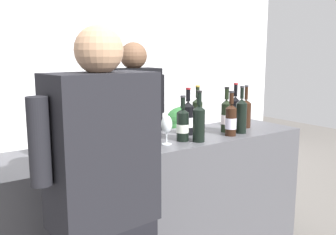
# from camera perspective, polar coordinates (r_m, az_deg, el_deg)

# --- Properties ---
(wall_back) EXTENTS (8.00, 0.10, 2.80)m
(wall_back) POSITION_cam_1_polar(r_m,az_deg,el_deg) (4.78, -18.93, 7.19)
(wall_back) COLOR white
(wall_back) RESTS_ON ground_plane
(counter) EXTENTS (2.25, 0.55, 1.01)m
(counter) POSITION_cam_1_polar(r_m,az_deg,el_deg) (2.62, -1.23, -14.36)
(counter) COLOR #4C4C51
(counter) RESTS_ON ground_plane
(wine_bottle_0) EXTENTS (0.08, 0.08, 0.34)m
(wine_bottle_0) POSITION_cam_1_polar(r_m,az_deg,el_deg) (2.62, 3.10, -0.06)
(wine_bottle_0) COLOR black
(wine_bottle_0) RESTS_ON counter
(wine_bottle_1) EXTENTS (0.08, 0.08, 0.34)m
(wine_bottle_1) POSITION_cam_1_polar(r_m,az_deg,el_deg) (2.42, 4.78, -0.69)
(wine_bottle_1) COLOR black
(wine_bottle_1) RESTS_ON counter
(wine_bottle_2) EXTENTS (0.07, 0.07, 0.34)m
(wine_bottle_2) POSITION_cam_1_polar(r_m,az_deg,el_deg) (2.37, -10.52, -1.34)
(wine_bottle_2) COLOR black
(wine_bottle_2) RESTS_ON counter
(wine_bottle_3) EXTENTS (0.08, 0.08, 0.30)m
(wine_bottle_3) POSITION_cam_1_polar(r_m,az_deg,el_deg) (2.43, 2.29, -1.09)
(wine_bottle_3) COLOR black
(wine_bottle_3) RESTS_ON counter
(wine_bottle_4) EXTENTS (0.08, 0.08, 0.32)m
(wine_bottle_4) POSITION_cam_1_polar(r_m,az_deg,el_deg) (2.62, 9.69, -0.33)
(wine_bottle_4) COLOR black
(wine_bottle_4) RESTS_ON counter
(wine_bottle_5) EXTENTS (0.08, 0.08, 0.35)m
(wine_bottle_5) POSITION_cam_1_polar(r_m,az_deg,el_deg) (2.27, -3.79, -1.34)
(wine_bottle_5) COLOR black
(wine_bottle_5) RESTS_ON counter
(wine_bottle_6) EXTENTS (0.08, 0.08, 0.33)m
(wine_bottle_6) POSITION_cam_1_polar(r_m,az_deg,el_deg) (2.74, 8.98, 0.32)
(wine_bottle_6) COLOR black
(wine_bottle_6) RESTS_ON counter
(wine_bottle_7) EXTENTS (0.08, 0.08, 0.33)m
(wine_bottle_7) POSITION_cam_1_polar(r_m,az_deg,el_deg) (2.94, 11.91, 0.76)
(wine_bottle_7) COLOR black
(wine_bottle_7) RESTS_ON counter
(wine_bottle_8) EXTENTS (0.08, 0.08, 0.34)m
(wine_bottle_8) POSITION_cam_1_polar(r_m,az_deg,el_deg) (2.72, 11.25, 0.38)
(wine_bottle_8) COLOR black
(wine_bottle_8) RESTS_ON counter
(wine_bottle_9) EXTENTS (0.08, 0.08, 0.34)m
(wine_bottle_9) POSITION_cam_1_polar(r_m,az_deg,el_deg) (2.82, 4.55, 0.81)
(wine_bottle_9) COLOR black
(wine_bottle_9) RESTS_ON counter
(wine_bottle_10) EXTENTS (0.07, 0.07, 0.35)m
(wine_bottle_10) POSITION_cam_1_polar(r_m,az_deg,el_deg) (2.13, -18.57, -2.45)
(wine_bottle_10) COLOR black
(wine_bottle_10) RESTS_ON counter
(wine_bottle_11) EXTENTS (0.07, 0.07, 0.34)m
(wine_bottle_11) POSITION_cam_1_polar(r_m,az_deg,el_deg) (3.06, 10.32, 1.17)
(wine_bottle_11) COLOR black
(wine_bottle_11) RESTS_ON counter
(wine_glass) EXTENTS (0.07, 0.07, 0.19)m
(wine_glass) POSITION_cam_1_polar(r_m,az_deg,el_deg) (2.33, -0.21, -1.21)
(wine_glass) COLOR silver
(wine_glass) RESTS_ON counter
(ice_bucket) EXTENTS (0.24, 0.24, 0.23)m
(ice_bucket) POSITION_cam_1_polar(r_m,az_deg,el_deg) (2.13, -8.64, -2.64)
(ice_bucket) COLOR silver
(ice_bucket) RESTS_ON counter
(person_server) EXTENTS (0.54, 0.27, 1.67)m
(person_server) POSITION_cam_1_polar(r_m,az_deg,el_deg) (3.01, -5.14, -4.76)
(person_server) COLOR black
(person_server) RESTS_ON ground_plane
(person_guest) EXTENTS (0.58, 0.28, 1.69)m
(person_guest) POSITION_cam_1_polar(r_m,az_deg,el_deg) (1.65, -9.77, -17.46)
(person_guest) COLOR black
(person_guest) RESTS_ON ground_plane
(potted_shrub) EXTENTS (0.47, 0.47, 1.01)m
(potted_shrub) POSITION_cam_1_polar(r_m,az_deg,el_deg) (4.05, 2.39, -3.20)
(potted_shrub) COLOR brown
(potted_shrub) RESTS_ON ground_plane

